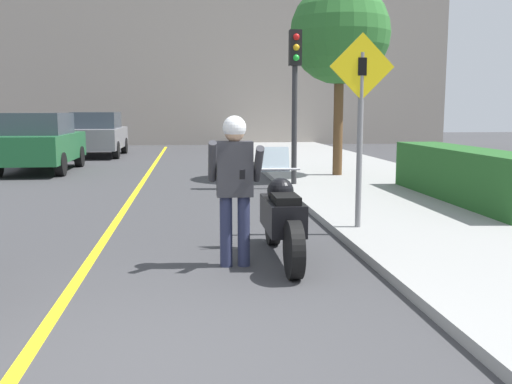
{
  "coord_description": "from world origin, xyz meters",
  "views": [
    {
      "loc": [
        0.6,
        -3.8,
        1.75
      ],
      "look_at": [
        1.36,
        2.9,
        0.78
      ],
      "focal_mm": 40.0,
      "sensor_mm": 36.0,
      "label": 1
    }
  ],
  "objects_px": {
    "person_biker": "(235,175)",
    "parked_car_grey": "(98,134)",
    "traffic_light": "(295,77)",
    "motorcycle": "(282,218)",
    "crossing_sign": "(361,112)",
    "street_tree": "(340,34)",
    "parked_car_green": "(40,142)"
  },
  "relations": [
    {
      "from": "motorcycle",
      "to": "parked_car_grey",
      "type": "bearing_deg",
      "value": 106.12
    },
    {
      "from": "person_biker",
      "to": "traffic_light",
      "type": "relative_size",
      "value": 0.5
    },
    {
      "from": "motorcycle",
      "to": "parked_car_grey",
      "type": "xyz_separation_m",
      "value": [
        -4.59,
        15.9,
        0.35
      ]
    },
    {
      "from": "street_tree",
      "to": "parked_car_grey",
      "type": "height_order",
      "value": "street_tree"
    },
    {
      "from": "crossing_sign",
      "to": "parked_car_green",
      "type": "distance_m",
      "value": 11.39
    },
    {
      "from": "motorcycle",
      "to": "person_biker",
      "type": "distance_m",
      "value": 0.82
    },
    {
      "from": "street_tree",
      "to": "parked_car_green",
      "type": "height_order",
      "value": "street_tree"
    },
    {
      "from": "parked_car_grey",
      "to": "street_tree",
      "type": "bearing_deg",
      "value": -48.51
    },
    {
      "from": "parked_car_green",
      "to": "traffic_light",
      "type": "bearing_deg",
      "value": -33.86
    },
    {
      "from": "motorcycle",
      "to": "parked_car_green",
      "type": "xyz_separation_m",
      "value": [
        -5.36,
        10.43,
        0.35
      ]
    },
    {
      "from": "traffic_light",
      "to": "street_tree",
      "type": "distance_m",
      "value": 2.49
    },
    {
      "from": "traffic_light",
      "to": "parked_car_green",
      "type": "distance_m",
      "value": 8.1
    },
    {
      "from": "person_biker",
      "to": "crossing_sign",
      "type": "xyz_separation_m",
      "value": [
        1.86,
        1.45,
        0.69
      ]
    },
    {
      "from": "parked_car_green",
      "to": "parked_car_grey",
      "type": "height_order",
      "value": "same"
    },
    {
      "from": "person_biker",
      "to": "parked_car_grey",
      "type": "height_order",
      "value": "person_biker"
    },
    {
      "from": "crossing_sign",
      "to": "parked_car_grey",
      "type": "distance_m",
      "value": 15.85
    },
    {
      "from": "traffic_light",
      "to": "parked_car_grey",
      "type": "distance_m",
      "value": 11.6
    },
    {
      "from": "crossing_sign",
      "to": "motorcycle",
      "type": "bearing_deg",
      "value": -136.76
    },
    {
      "from": "person_biker",
      "to": "parked_car_grey",
      "type": "relative_size",
      "value": 0.4
    },
    {
      "from": "person_biker",
      "to": "street_tree",
      "type": "xyz_separation_m",
      "value": [
        3.24,
        7.93,
        2.58
      ]
    },
    {
      "from": "motorcycle",
      "to": "traffic_light",
      "type": "bearing_deg",
      "value": 78.38
    },
    {
      "from": "street_tree",
      "to": "parked_car_green",
      "type": "xyz_separation_m",
      "value": [
        -8.02,
        2.74,
        -2.76
      ]
    },
    {
      "from": "person_biker",
      "to": "parked_car_grey",
      "type": "bearing_deg",
      "value": 103.99
    },
    {
      "from": "traffic_light",
      "to": "parked_car_grey",
      "type": "bearing_deg",
      "value": 120.5
    },
    {
      "from": "motorcycle",
      "to": "person_biker",
      "type": "xyz_separation_m",
      "value": [
        -0.57,
        -0.24,
        0.53
      ]
    },
    {
      "from": "street_tree",
      "to": "motorcycle",
      "type": "bearing_deg",
      "value": -109.11
    },
    {
      "from": "parked_car_grey",
      "to": "motorcycle",
      "type": "bearing_deg",
      "value": -73.88
    },
    {
      "from": "traffic_light",
      "to": "parked_car_green",
      "type": "xyz_separation_m",
      "value": [
        -6.59,
        4.42,
        -1.61
      ]
    },
    {
      "from": "motorcycle",
      "to": "street_tree",
      "type": "height_order",
      "value": "street_tree"
    },
    {
      "from": "person_biker",
      "to": "traffic_light",
      "type": "distance_m",
      "value": 6.66
    },
    {
      "from": "traffic_light",
      "to": "parked_car_grey",
      "type": "height_order",
      "value": "traffic_light"
    },
    {
      "from": "traffic_light",
      "to": "street_tree",
      "type": "bearing_deg",
      "value": 49.71
    }
  ]
}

